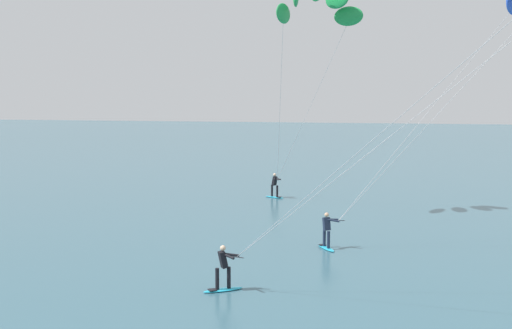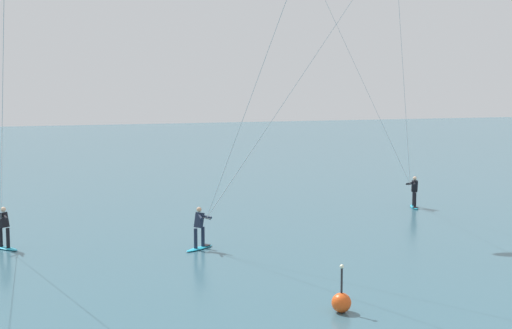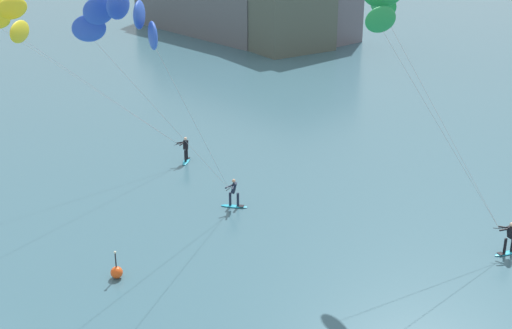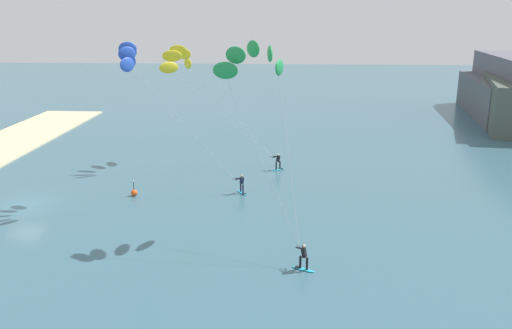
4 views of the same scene
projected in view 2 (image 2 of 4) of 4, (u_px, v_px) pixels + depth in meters
The scene contains 1 object.
marker_buoy at pixel (341, 302), 19.76m from camera, with size 0.56×0.56×1.38m.
Camera 2 is at (-12.35, -8.47, 6.23)m, focal length 49.36 mm.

